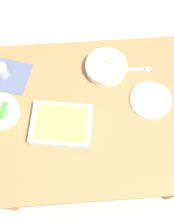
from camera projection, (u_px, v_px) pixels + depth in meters
name	position (u px, v px, depth m)	size (l,w,h in m)	color
ground_plane	(87.00, 148.00, 2.13)	(6.00, 6.00, 0.00)	#B2A899
dining_table	(87.00, 118.00, 1.53)	(1.20, 0.90, 0.74)	olive
placemat	(3.00, 75.00, 1.53)	(0.28, 0.20, 0.00)	#4C5670
stew_bowl	(106.00, 67.00, 1.52)	(0.23, 0.23, 0.06)	silver
broccoli_bowl	(0.00, 111.00, 1.41)	(0.20, 0.20, 0.07)	silver
baking_dish	(61.00, 125.00, 1.38)	(0.33, 0.26, 0.06)	silver
drink_cup	(2.00, 71.00, 1.50)	(0.07, 0.07, 0.08)	#B2BCC6
side_plate	(151.00, 100.00, 1.47)	(0.22, 0.22, 0.01)	silver
spoon_by_stew	(103.00, 76.00, 1.53)	(0.09, 0.17, 0.01)	silver
fork_on_table	(138.00, 69.00, 1.54)	(0.18, 0.03, 0.01)	silver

